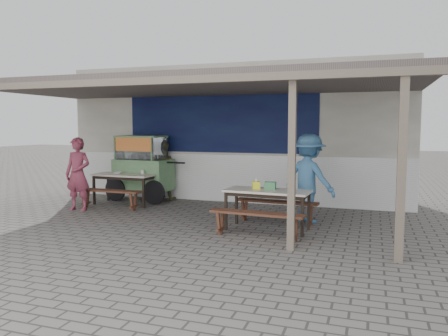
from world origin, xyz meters
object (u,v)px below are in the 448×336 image
Objects in this scene: tissue_box at (256,185)px; patron_wall_side at (162,171)px; patron_street_side at (78,174)px; bench_left_wall at (139,187)px; condiment_bowl at (117,173)px; condiment_jar at (143,172)px; bench_right_wall at (277,206)px; vendor_cart at (142,165)px; bench_left_street at (109,194)px; bench_right_street at (256,218)px; table_left at (125,177)px; patron_right_table at (309,178)px; donation_box at (270,186)px; table_right at (267,194)px.

patron_wall_side is at bearing 143.63° from tissue_box.
patron_street_side is at bearing 174.54° from tissue_box.
bench_left_wall is 7.78× the size of condiment_bowl.
bench_left_wall is at bearing 127.01° from condiment_jar.
vendor_cart reaches higher than bench_right_wall.
vendor_cart is at bearing 162.32° from bench_right_wall.
condiment_bowl is at bearing -110.10° from vendor_cart.
bench_left_street is 0.97× the size of bench_right_street.
bench_left_street is 0.97× the size of bench_right_wall.
bench_left_wall is 0.82m from condiment_jar.
table_left is at bearing 154.90° from bench_right_street.
bench_right_street is 0.94× the size of patron_right_table.
tissue_box is (3.69, -2.11, 0.48)m from bench_left_wall.
table_left is 7.32× the size of condiment_bowl.
patron_right_table reaches higher than bench_right_wall.
patron_street_side is at bearing -108.59° from bench_left_wall.
vendor_cart is (0.14, 0.62, 0.24)m from table_left.
bench_left_wall is 16.02× the size of condiment_jar.
table_left is 4.45m from bench_right_street.
patron_wall_side is at bearing 57.97° from table_left.
donation_box is at bearing 2.90° from tissue_box.
bench_right_wall is at bearing -11.37° from condiment_bowl.
bench_left_wall is at bearing 4.31° from patron_wall_side.
bench_left_wall and bench_right_wall have the same top height.
condiment_jar is (1.01, 1.16, -0.03)m from patron_street_side.
patron_street_side reaches higher than tissue_box.
table_left is 0.91× the size of bench_right_wall.
bench_right_street is at bearing -90.00° from table_right.
condiment_bowl is (-3.88, 1.39, -0.04)m from tissue_box.
bench_left_wall is at bearing 67.08° from patron_street_side.
tissue_box is (-0.19, 0.71, 0.47)m from bench_right_street.
tissue_box is at bearing -112.69° from bench_right_wall.
table_right is at bearing -18.16° from tissue_box.
bench_right_wall is at bearing 89.01° from donation_box.
condiment_bowl is at bearing 20.21° from patron_right_table.
condiment_bowl is at bearing 160.30° from tissue_box.
tissue_box is at bearing -20.36° from table_left.
bench_right_street is at bearing -33.25° from condiment_jar.
patron_wall_side is (-3.33, 3.01, 0.42)m from bench_right_street.
condiment_jar reaches higher than bench_right_wall.
donation_box reaches higher than bench_right_wall.
bench_left_street is at bearing 28.01° from patron_right_table.
patron_street_side is 8.10× the size of donation_box.
patron_right_table is at bearing 145.05° from patron_wall_side.
bench_left_street is at bearing -90.97° from vendor_cart.
bench_left_street and bench_left_wall have the same top height.
donation_box reaches higher than bench_left_street.
bench_right_wall is at bearing 90.00° from table_right.
vendor_cart is 4.58m from patron_right_table.
bench_right_wall is (3.98, -0.19, 0.00)m from bench_left_street.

